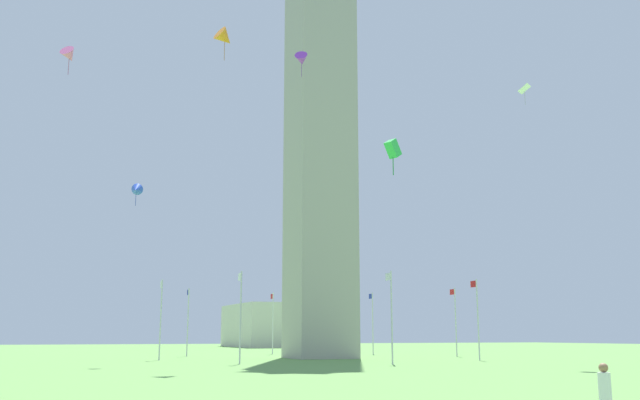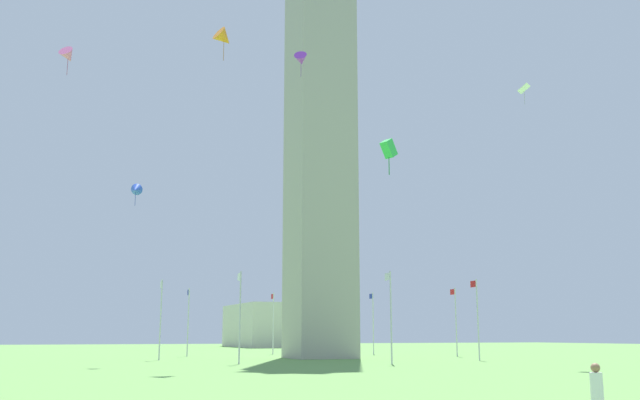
# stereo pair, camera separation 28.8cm
# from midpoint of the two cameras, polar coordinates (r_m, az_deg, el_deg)

# --- Properties ---
(ground_plane) EXTENTS (260.00, 260.00, 0.00)m
(ground_plane) POSITION_cam_midpoint_polar(r_m,az_deg,el_deg) (76.94, -0.11, -12.75)
(ground_plane) COLOR #609347
(obelisk_monument) EXTENTS (6.57, 6.57, 59.72)m
(obelisk_monument) POSITION_cam_midpoint_polar(r_m,az_deg,el_deg) (81.64, -0.10, 8.69)
(obelisk_monument) COLOR #A8A399
(obelisk_monument) RESTS_ON ground
(flagpole_n) EXTENTS (1.12, 0.14, 7.93)m
(flagpole_n) POSITION_cam_midpoint_polar(r_m,az_deg,el_deg) (93.08, -3.96, -9.73)
(flagpole_n) COLOR silver
(flagpole_n) RESTS_ON ground
(flagpole_ne) EXTENTS (1.12, 0.14, 7.93)m
(flagpole_ne) POSITION_cam_midpoint_polar(r_m,az_deg,el_deg) (85.32, -10.80, -9.46)
(flagpole_ne) COLOR silver
(flagpole_ne) RESTS_ON ground
(flagpole_e) EXTENTS (1.12, 0.14, 7.93)m
(flagpole_e) POSITION_cam_midpoint_polar(r_m,az_deg,el_deg) (72.61, -12.94, -9.15)
(flagpole_e) COLOR silver
(flagpole_e) RESTS_ON ground
(flagpole_se) EXTENTS (1.12, 0.14, 7.93)m
(flagpole_se) POSITION_cam_midpoint_polar(r_m,az_deg,el_deg) (61.79, -6.62, -9.09)
(flagpole_se) COLOR silver
(flagpole_se) RESTS_ON ground
(flagpole_s) EXTENTS (1.12, 0.14, 7.93)m
(flagpole_s) POSITION_cam_midpoint_polar(r_m,az_deg,el_deg) (61.39, 5.69, -9.10)
(flagpole_s) COLOR silver
(flagpole_s) RESTS_ON ground
(flagpole_sw) EXTENTS (1.12, 0.14, 7.93)m
(flagpole_sw) POSITION_cam_midpoint_polar(r_m,az_deg,el_deg) (71.79, 12.58, -9.15)
(flagpole_sw) COLOR silver
(flagpole_sw) RESTS_ON ground
(flagpole_w) EXTENTS (1.12, 0.14, 7.93)m
(flagpole_w) POSITION_cam_midpoint_polar(r_m,az_deg,el_deg) (84.62, 10.86, -9.45)
(flagpole_w) COLOR silver
(flagpole_w) RESTS_ON ground
(flagpole_nw) EXTENTS (1.12, 0.14, 7.93)m
(flagpole_nw) POSITION_cam_midpoint_polar(r_m,az_deg,el_deg) (92.82, 4.20, -9.73)
(flagpole_nw) COLOR silver
(flagpole_nw) RESTS_ON ground
(person_white_shirt) EXTENTS (0.32, 0.32, 1.73)m
(person_white_shirt) POSITION_cam_midpoint_polar(r_m,az_deg,el_deg) (20.03, 21.82, -14.70)
(person_white_shirt) COLOR #2D2D38
(person_white_shirt) RESTS_ON ground
(kite_purple_delta) EXTENTS (1.95, 1.79, 2.48)m
(kite_purple_delta) POSITION_cam_midpoint_polar(r_m,az_deg,el_deg) (66.90, -1.63, 11.33)
(kite_purple_delta) COLOR purple
(kite_green_box) EXTENTS (0.68, 0.86, 1.60)m
(kite_green_box) POSITION_cam_midpoint_polar(r_m,az_deg,el_deg) (30.55, 5.68, 4.16)
(kite_green_box) COLOR green
(kite_white_diamond) EXTENTS (1.38, 1.42, 1.84)m
(kite_white_diamond) POSITION_cam_midpoint_polar(r_m,az_deg,el_deg) (67.19, 16.17, 8.64)
(kite_white_diamond) COLOR white
(kite_orange_delta) EXTENTS (2.02, 2.29, 3.04)m
(kite_orange_delta) POSITION_cam_midpoint_polar(r_m,az_deg,el_deg) (63.24, -7.89, 12.92)
(kite_orange_delta) COLOR orange
(kite_pink_delta) EXTENTS (1.74, 1.64, 2.19)m
(kite_pink_delta) POSITION_cam_midpoint_polar(r_m,az_deg,el_deg) (55.17, -19.86, 10.99)
(kite_pink_delta) COLOR pink
(kite_blue_delta) EXTENTS (1.42, 1.33, 2.05)m
(kite_blue_delta) POSITION_cam_midpoint_polar(r_m,az_deg,el_deg) (63.57, -14.85, 0.82)
(kite_blue_delta) COLOR blue
(distant_building) EXTENTS (25.02, 12.74, 8.82)m
(distant_building) POSITION_cam_midpoint_polar(r_m,az_deg,el_deg) (150.69, -4.60, -10.15)
(distant_building) COLOR beige
(distant_building) RESTS_ON ground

